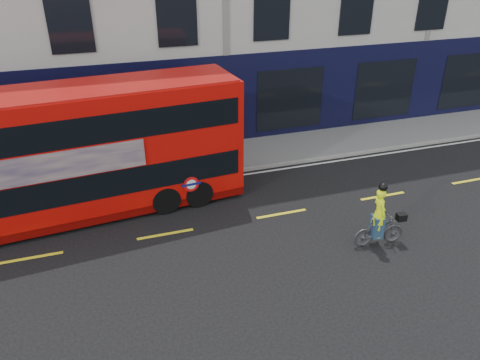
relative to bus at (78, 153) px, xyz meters
name	(u,v)px	position (x,y,z in m)	size (l,w,h in m)	color
ground	(300,238)	(6.30, -3.70, -2.23)	(120.00, 120.00, 0.00)	black
pavement	(237,155)	(6.30, 2.80, -2.17)	(60.00, 3.00, 0.12)	slate
kerb	(248,169)	(6.30, 1.30, -2.17)	(60.00, 0.12, 0.13)	gray
road_edge_line	(251,174)	(6.30, 1.00, -2.23)	(58.00, 0.10, 0.01)	silver
lane_dashes	(281,214)	(6.30, -2.20, -2.23)	(58.00, 0.12, 0.01)	yellow
bus	(78,153)	(0.00, 0.00, 0.00)	(10.97, 3.40, 4.35)	red
cyclist	(379,224)	(8.40, -4.74, -1.51)	(1.65, 0.61, 2.15)	#444649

